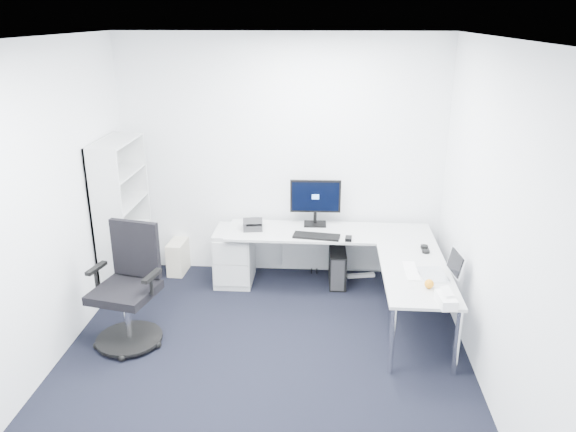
# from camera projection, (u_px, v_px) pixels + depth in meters

# --- Properties ---
(ground) EXTENTS (4.20, 4.20, 0.00)m
(ground) POSITION_uv_depth(u_px,v_px,m) (261.00, 375.00, 4.72)
(ground) COLOR black
(ceiling) EXTENTS (4.20, 4.20, 0.00)m
(ceiling) POSITION_uv_depth(u_px,v_px,m) (255.00, 39.00, 3.80)
(ceiling) COLOR white
(wall_back) EXTENTS (3.60, 0.02, 2.70)m
(wall_back) POSITION_uv_depth(u_px,v_px,m) (281.00, 158.00, 6.23)
(wall_back) COLOR white
(wall_back) RESTS_ON ground
(wall_front) EXTENTS (3.60, 0.02, 2.70)m
(wall_front) POSITION_uv_depth(u_px,v_px,m) (197.00, 407.00, 2.29)
(wall_front) COLOR white
(wall_front) RESTS_ON ground
(wall_left) EXTENTS (0.02, 4.20, 2.70)m
(wall_left) POSITION_uv_depth(u_px,v_px,m) (30.00, 219.00, 4.38)
(wall_left) COLOR white
(wall_left) RESTS_ON ground
(wall_right) EXTENTS (0.02, 4.20, 2.70)m
(wall_right) POSITION_uv_depth(u_px,v_px,m) (500.00, 231.00, 4.14)
(wall_right) COLOR white
(wall_right) RESTS_ON ground
(l_desk) EXTENTS (2.21, 1.24, 0.65)m
(l_desk) POSITION_uv_depth(u_px,v_px,m) (328.00, 271.00, 5.89)
(l_desk) COLOR #B4B6B6
(l_desk) RESTS_ON ground
(drawer_pedestal) EXTENTS (0.41, 0.51, 0.62)m
(drawer_pedestal) POSITION_uv_depth(u_px,v_px,m) (234.00, 256.00, 6.28)
(drawer_pedestal) COLOR #B4B6B6
(drawer_pedestal) RESTS_ON ground
(bookshelf) EXTENTS (0.33, 0.84, 1.68)m
(bookshelf) POSITION_uv_depth(u_px,v_px,m) (123.00, 218.00, 5.91)
(bookshelf) COLOR silver
(bookshelf) RESTS_ON ground
(task_chair) EXTENTS (0.74, 0.74, 1.12)m
(task_chair) POSITION_uv_depth(u_px,v_px,m) (124.00, 289.00, 4.99)
(task_chair) COLOR black
(task_chair) RESTS_ON ground
(black_pc_tower) EXTENTS (0.19, 0.41, 0.40)m
(black_pc_tower) POSITION_uv_depth(u_px,v_px,m) (337.00, 268.00, 6.25)
(black_pc_tower) COLOR black
(black_pc_tower) RESTS_ON ground
(beige_pc_tower) EXTENTS (0.20, 0.41, 0.38)m
(beige_pc_tower) POSITION_uv_depth(u_px,v_px,m) (179.00, 256.00, 6.57)
(beige_pc_tower) COLOR beige
(beige_pc_tower) RESTS_ON ground
(power_strip) EXTENTS (0.33, 0.12, 0.04)m
(power_strip) POSITION_uv_depth(u_px,v_px,m) (361.00, 275.00, 6.47)
(power_strip) COLOR white
(power_strip) RESTS_ON ground
(monitor) EXTENTS (0.56, 0.19, 0.53)m
(monitor) POSITION_uv_depth(u_px,v_px,m) (315.00, 202.00, 6.16)
(monitor) COLOR black
(monitor) RESTS_ON l_desk
(black_keyboard) EXTENTS (0.51, 0.24, 0.02)m
(black_keyboard) POSITION_uv_depth(u_px,v_px,m) (316.00, 236.00, 5.90)
(black_keyboard) COLOR black
(black_keyboard) RESTS_ON l_desk
(mouse) EXTENTS (0.08, 0.12, 0.04)m
(mouse) POSITION_uv_depth(u_px,v_px,m) (348.00, 239.00, 5.83)
(mouse) COLOR black
(mouse) RESTS_ON l_desk
(desk_phone) EXTENTS (0.24, 0.24, 0.15)m
(desk_phone) POSITION_uv_depth(u_px,v_px,m) (253.00, 223.00, 6.11)
(desk_phone) COLOR #28282A
(desk_phone) RESTS_ON l_desk
(laptop) EXTENTS (0.37, 0.36, 0.23)m
(laptop) POSITION_uv_depth(u_px,v_px,m) (434.00, 264.00, 5.00)
(laptop) COLOR silver
(laptop) RESTS_ON l_desk
(white_keyboard) EXTENTS (0.12, 0.40, 0.01)m
(white_keyboard) POSITION_uv_depth(u_px,v_px,m) (411.00, 271.00, 5.12)
(white_keyboard) COLOR white
(white_keyboard) RESTS_ON l_desk
(headphones) EXTENTS (0.12, 0.18, 0.05)m
(headphones) POSITION_uv_depth(u_px,v_px,m) (425.00, 248.00, 5.57)
(headphones) COLOR black
(headphones) RESTS_ON l_desk
(orange_fruit) EXTENTS (0.08, 0.08, 0.08)m
(orange_fruit) POSITION_uv_depth(u_px,v_px,m) (429.00, 284.00, 4.80)
(orange_fruit) COLOR orange
(orange_fruit) RESTS_ON l_desk
(tissue_box) EXTENTS (0.15, 0.25, 0.08)m
(tissue_box) POSITION_uv_depth(u_px,v_px,m) (446.00, 300.00, 4.52)
(tissue_box) COLOR white
(tissue_box) RESTS_ON l_desk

